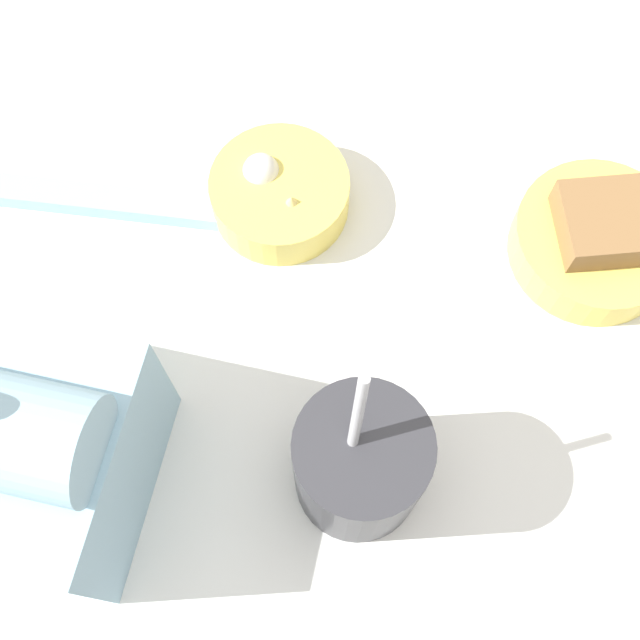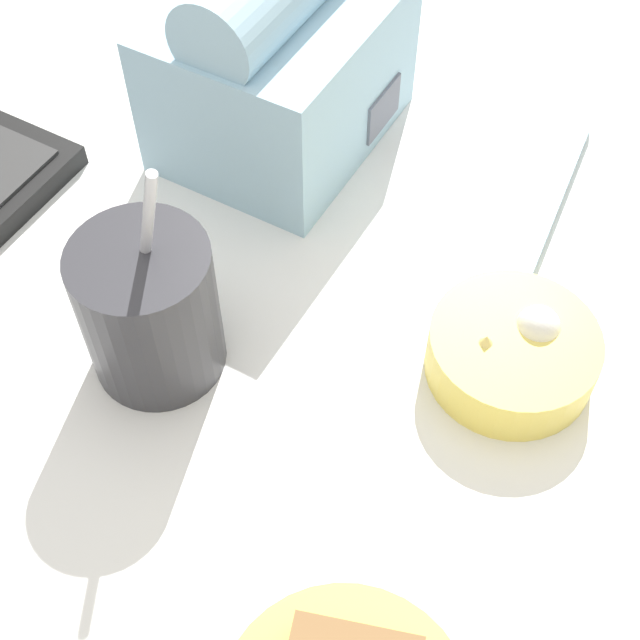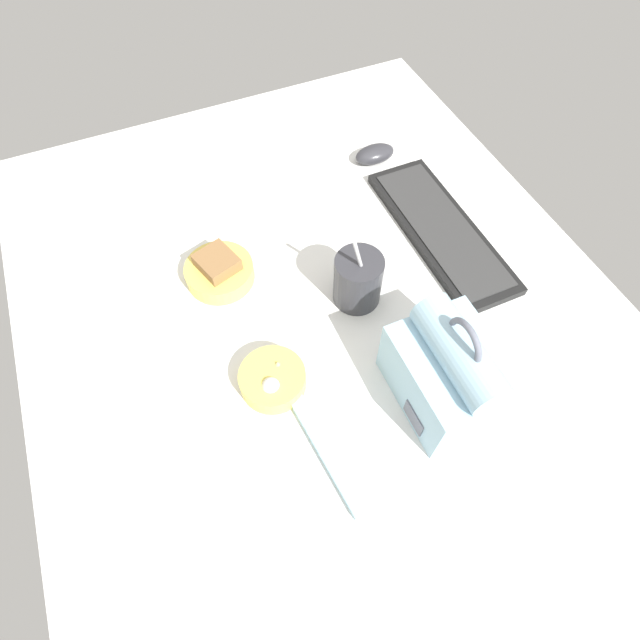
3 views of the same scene
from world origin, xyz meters
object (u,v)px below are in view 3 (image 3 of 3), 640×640
Objects in this scene: bento_bowl_snacks at (273,379)px; bento_bowl_sandwich at (219,271)px; keyboard at (441,230)px; chopstick_case at (327,454)px; computer_mouse at (375,154)px; soup_cup at (358,279)px; lunch_bag at (450,371)px.

bento_bowl_sandwich is at bearing -177.05° from bento_bowl_snacks.
chopstick_case is at bearing -50.83° from keyboard.
computer_mouse is at bearing 146.89° from chopstick_case.
computer_mouse is at bearing 136.52° from bento_bowl_snacks.
soup_cup is 1.87× the size of computer_mouse.
bento_bowl_snacks is (10.96, -21.27, -3.57)cm from soup_cup.
bento_bowl_sandwich reaches higher than bento_bowl_snacks.
keyboard is 53.42cm from chopstick_case.
bento_bowl_snacks is 1.19× the size of computer_mouse.
keyboard is at bearing 5.16° from computer_mouse.
lunch_bag is 29.39cm from bento_bowl_snacks.
lunch_bag is 1.83× the size of bento_bowl_snacks.
soup_cup is (-23.85, -4.51, -2.18)cm from lunch_bag.
lunch_bag is at bearing 10.71° from soup_cup.
computer_mouse is at bearing 163.92° from lunch_bag.
bento_bowl_sandwich is (-7.26, -46.07, 1.37)cm from keyboard.
soup_cup is at bearing 145.56° from chopstick_case.
chopstick_case is (59.89, -39.05, -1.12)cm from computer_mouse.
keyboard is at bearing 81.05° from bento_bowl_sandwich.
lunch_bag is at bearing -16.08° from computer_mouse.
computer_mouse is 0.45× the size of chopstick_case.
computer_mouse is (-44.69, 42.38, -0.11)cm from bento_bowl_snacks.
lunch_bag reaches higher than chopstick_case.
bento_bowl_snacks reaches higher than keyboard.
soup_cup is 24.20cm from bento_bowl_snacks.
lunch_bag is 1.57× the size of bento_bowl_sandwich.
computer_mouse reaches higher than chopstick_case.
soup_cup is at bearing -72.10° from keyboard.
lunch_bag is at bearing 35.02° from bento_bowl_sandwich.
computer_mouse is at bearing -174.84° from keyboard.
bento_bowl_snacks is (25.80, 1.33, -0.35)cm from bento_bowl_sandwich.
chopstick_case is (15.20, 3.33, -1.23)cm from bento_bowl_snacks.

